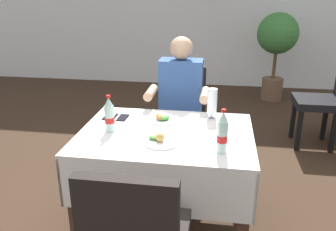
% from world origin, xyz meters
% --- Properties ---
extents(back_wall, '(11.00, 0.12, 2.78)m').
position_xyz_m(back_wall, '(0.00, 4.10, 1.39)').
color(back_wall, white).
rests_on(back_wall, ground).
extents(main_dining_table, '(1.13, 0.86, 0.74)m').
position_xyz_m(main_dining_table, '(0.11, 0.12, 0.57)').
color(main_dining_table, white).
rests_on(main_dining_table, ground).
extents(chair_far_diner_seat, '(0.44, 0.50, 0.97)m').
position_xyz_m(chair_far_diner_seat, '(0.11, 0.94, 0.55)').
color(chair_far_diner_seat, black).
rests_on(chair_far_diner_seat, ground).
extents(seated_diner_far, '(0.50, 0.46, 1.26)m').
position_xyz_m(seated_diner_far, '(0.12, 0.83, 0.71)').
color(seated_diner_far, '#282D42').
rests_on(seated_diner_far, ground).
extents(plate_near_camera, '(0.23, 0.23, 0.07)m').
position_xyz_m(plate_near_camera, '(0.11, -0.04, 0.76)').
color(plate_near_camera, white).
rests_on(plate_near_camera, main_dining_table).
extents(plate_far_diner, '(0.23, 0.23, 0.05)m').
position_xyz_m(plate_far_diner, '(0.06, 0.32, 0.76)').
color(plate_far_diner, white).
rests_on(plate_far_diner, main_dining_table).
extents(beer_glass_left, '(0.07, 0.07, 0.22)m').
position_xyz_m(beer_glass_left, '(0.40, 0.42, 0.86)').
color(beer_glass_left, white).
rests_on(beer_glass_left, main_dining_table).
extents(cola_bottle_primary, '(0.06, 0.06, 0.25)m').
position_xyz_m(cola_bottle_primary, '(-0.25, 0.08, 0.85)').
color(cola_bottle_primary, silver).
rests_on(cola_bottle_primary, main_dining_table).
extents(cola_bottle_secondary, '(0.06, 0.06, 0.26)m').
position_xyz_m(cola_bottle_secondary, '(0.48, -0.12, 0.86)').
color(cola_bottle_secondary, silver).
rests_on(cola_bottle_secondary, main_dining_table).
extents(napkin_cutlery_set, '(0.17, 0.19, 0.01)m').
position_xyz_m(napkin_cutlery_set, '(-0.29, 0.33, 0.75)').
color(napkin_cutlery_set, black).
rests_on(napkin_cutlery_set, main_dining_table).
extents(background_chair_left, '(0.50, 0.44, 0.97)m').
position_xyz_m(background_chair_left, '(1.55, 1.73, 0.55)').
color(background_chair_left, black).
rests_on(background_chair_left, ground).
extents(potted_plant_corner, '(0.59, 0.59, 1.29)m').
position_xyz_m(potted_plant_corner, '(1.24, 3.34, 0.88)').
color(potted_plant_corner, brown).
rests_on(potted_plant_corner, ground).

